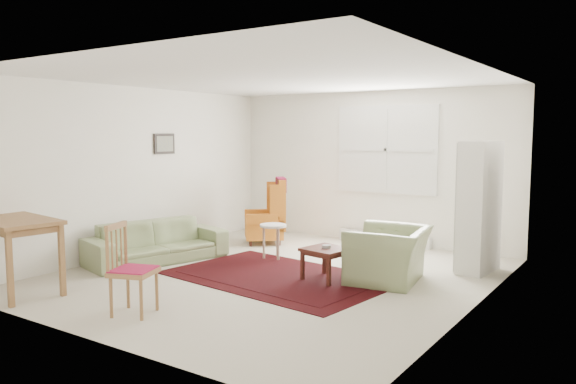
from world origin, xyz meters
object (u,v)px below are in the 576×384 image
Objects in this scene: wingback_chair at (264,210)px; cabinet at (479,207)px; desk at (13,254)px; desk_chair at (134,269)px; sofa at (157,234)px; stool at (273,241)px; coffee_table at (327,264)px; armchair at (389,249)px.

cabinet reaches higher than wingback_chair.
desk_chair reaches higher than desk.
sofa is 3.80× the size of stool.
desk_chair reaches higher than stool.
desk_chair is at bearing 6.48° from desk.
desk is (-4.20, -3.90, -0.43)m from cabinet.
wingback_chair is at bearing 132.91° from stool.
cabinet is at bearing 46.27° from coffee_table.
stool is (1.28, 1.05, -0.14)m from sofa.
wingback_chair is 2.55m from coffee_table.
armchair reaches higher than coffee_table.
desk_chair is (0.29, -2.81, 0.20)m from stool.
desk_chair is (1.09, -3.68, -0.09)m from wingback_chair.
coffee_table is (-0.66, -0.39, -0.19)m from armchair.
desk_chair is at bearing -84.19° from stool.
armchair is 3.05m from desk_chair.
cabinet is at bearing 18.35° from stool.
coffee_table is at bearing -26.10° from stool.
stool is at bearing -105.79° from armchair.
cabinet is (1.43, 1.49, 0.65)m from coffee_table.
sofa is 2.56m from coffee_table.
stool is at bearing 2.01° from wingback_chair.
coffee_table is 2.17m from cabinet.
desk_chair reaches higher than sofa.
sofa is 1.98m from desk.
sofa reaches higher than coffee_table.
sofa is at bearing -54.64° from wingback_chair.
armchair is at bearing -59.84° from sofa.
desk is at bearing -130.09° from cabinet.
desk is 1.83m from desk_chair.
sofa is 4.42m from cabinet.
desk_chair is at bearing -113.43° from coffee_table.
armchair is 0.79m from coffee_table.
cabinet reaches higher than stool.
cabinet reaches higher than desk_chair.
armchair is at bearing -51.95° from desk_chair.
wingback_chair is at bearing -172.73° from cabinet.
cabinet reaches higher than armchair.
coffee_table is at bearing -68.48° from armchair.
desk_chair is (1.82, 0.21, 0.03)m from desk.
desk_chair is (1.56, -1.76, 0.07)m from sofa.
coffee_table is 3.68m from desk.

